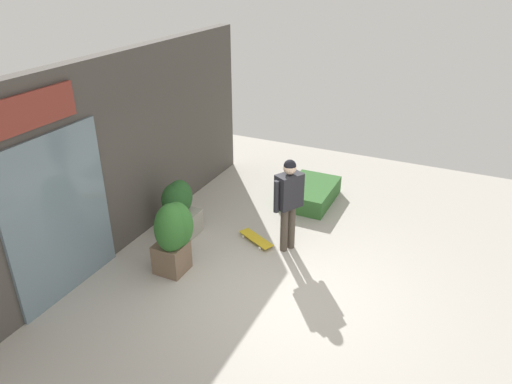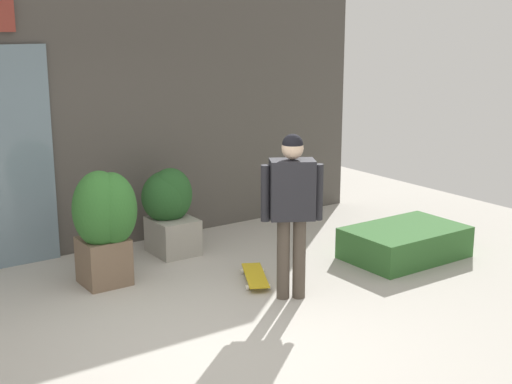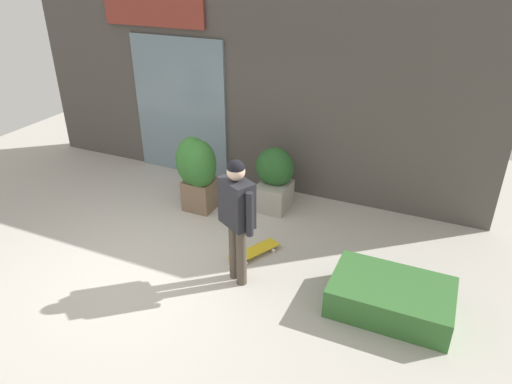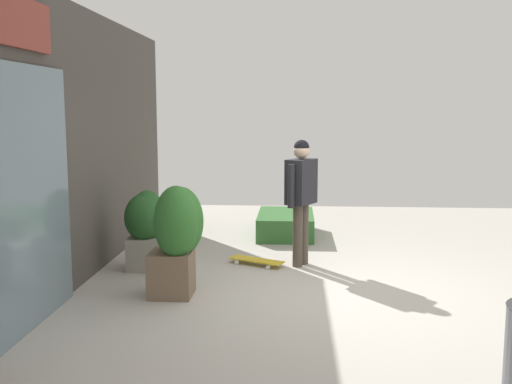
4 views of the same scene
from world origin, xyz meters
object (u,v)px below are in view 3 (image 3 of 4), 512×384
object	(u,v)px
planter_box_left	(275,173)
skateboarder	(237,210)
skateboard	(255,251)
planter_box_right	(197,169)

from	to	relation	value
planter_box_left	skateboarder	bearing A→B (deg)	-81.21
skateboard	skateboarder	bearing A→B (deg)	-149.48
skateboarder	skateboard	bearing A→B (deg)	32.81
skateboarder	planter_box_left	world-z (taller)	skateboarder
skateboarder	planter_box_left	bearing A→B (deg)	38.27
skateboarder	planter_box_right	distance (m)	1.97
skateboard	planter_box_right	size ratio (longest dim) A/B	0.62
planter_box_right	skateboarder	bearing A→B (deg)	-45.02
skateboarder	planter_box_right	size ratio (longest dim) A/B	1.34
skateboard	planter_box_left	distance (m)	1.52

